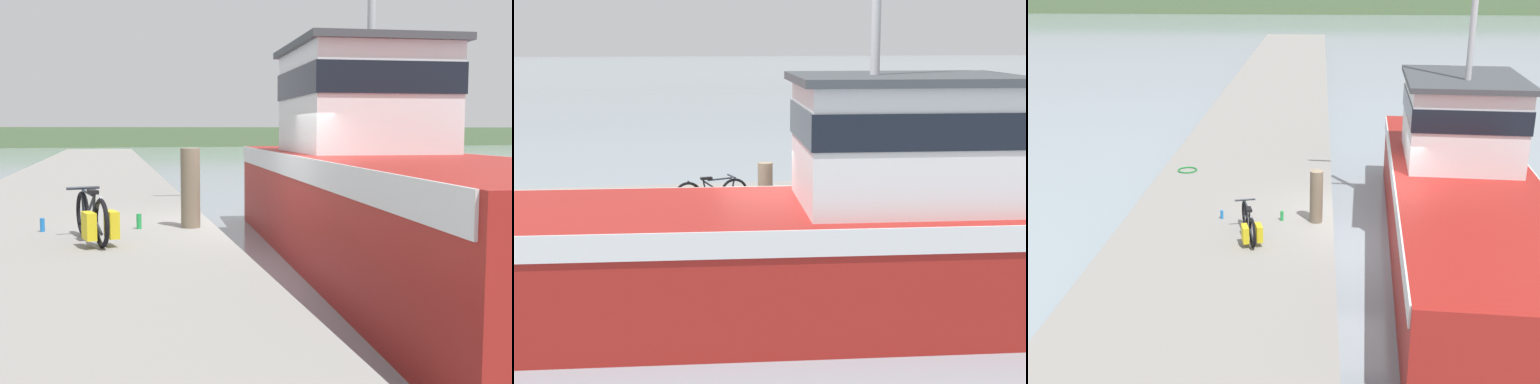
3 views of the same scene
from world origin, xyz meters
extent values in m
plane|color=#84939E|center=(0.00, 0.00, 0.00)|extent=(320.00, 320.00, 0.00)
cube|color=gray|center=(-2.99, 0.00, 0.40)|extent=(4.68, 80.00, 0.79)
cube|color=#567047|center=(30.00, 75.47, 1.28)|extent=(180.00, 5.00, 2.55)
cube|color=maroon|center=(2.19, -0.18, 0.92)|extent=(3.83, 11.89, 1.83)
cone|color=maroon|center=(2.64, 6.71, 0.92)|extent=(1.87, 2.22, 1.74)
cube|color=silver|center=(2.19, -0.18, 1.65)|extent=(3.87, 11.66, 0.37)
cube|color=silver|center=(2.28, 1.28, 2.74)|extent=(2.65, 3.23, 1.82)
cube|color=black|center=(2.28, 1.28, 3.06)|extent=(2.70, 3.29, 0.51)
cube|color=#3D4247|center=(2.28, 1.28, 3.71)|extent=(2.86, 3.49, 0.12)
torus|color=black|center=(-2.30, -1.74, 1.10)|extent=(0.21, 0.60, 0.61)
torus|color=black|center=(-2.57, -0.76, 1.10)|extent=(0.21, 0.60, 0.61)
cylinder|color=#232833|center=(-2.35, -1.58, 1.03)|extent=(0.12, 0.34, 0.17)
cylinder|color=#232833|center=(-2.40, -1.37, 1.19)|extent=(0.07, 0.14, 0.47)
cylinder|color=#232833|center=(-2.36, -1.53, 1.26)|extent=(0.15, 0.45, 0.35)
cylinder|color=#232833|center=(-2.47, -1.12, 1.18)|extent=(0.20, 0.64, 0.47)
cylinder|color=#232833|center=(-2.48, -1.07, 1.41)|extent=(0.17, 0.52, 0.05)
cylinder|color=#232833|center=(-2.56, -0.79, 1.25)|extent=(0.06, 0.10, 0.31)
cylinder|color=#232833|center=(-2.55, -0.82, 1.45)|extent=(0.44, 0.15, 0.04)
cube|color=black|center=(-2.41, -1.35, 1.45)|extent=(0.16, 0.26, 0.05)
cube|color=gold|center=(-2.45, -1.73, 1.07)|extent=(0.20, 0.34, 0.34)
cube|color=gold|center=(-2.18, -1.66, 1.07)|extent=(0.20, 0.34, 0.34)
cylinder|color=#756651|center=(-1.04, -0.33, 1.38)|extent=(0.28, 0.28, 1.18)
cylinder|color=blue|center=(-3.14, -0.27, 0.89)|extent=(0.07, 0.07, 0.19)
cylinder|color=green|center=(-1.79, -0.31, 0.90)|extent=(0.07, 0.07, 0.22)
camera|label=1|loc=(-2.17, -9.73, 2.24)|focal=45.00mm
camera|label=2|loc=(13.50, -2.48, 4.33)|focal=55.00mm
camera|label=3|loc=(-1.02, -13.53, 6.17)|focal=45.00mm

